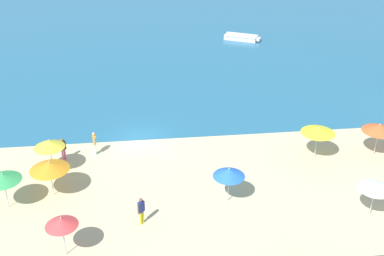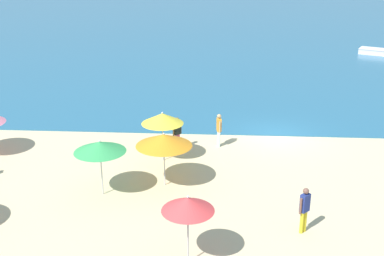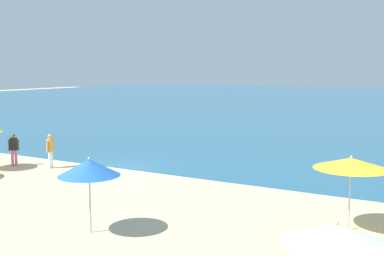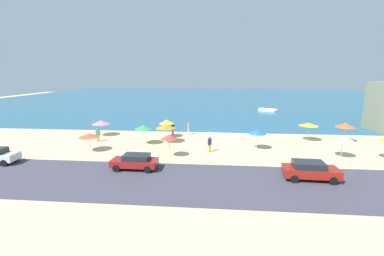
% 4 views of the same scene
% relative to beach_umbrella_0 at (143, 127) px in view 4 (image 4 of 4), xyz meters
% --- Properties ---
extents(ground_plane, '(160.00, 160.00, 0.00)m').
position_rel_beach_umbrella_0_xyz_m(ground_plane, '(8.13, 7.38, -2.19)').
color(ground_plane, beige).
extents(sea, '(150.00, 110.00, 0.05)m').
position_rel_beach_umbrella_0_xyz_m(sea, '(8.13, 62.38, -2.17)').
color(sea, '#256082').
rests_on(sea, ground_plane).
extents(coastal_road, '(80.00, 8.00, 0.06)m').
position_rel_beach_umbrella_0_xyz_m(coastal_road, '(8.13, -10.62, -2.16)').
color(coastal_road, '#44414E').
rests_on(coastal_road, ground_plane).
extents(beach_umbrella_0, '(2.18, 2.18, 2.49)m').
position_rel_beach_umbrella_0_xyz_m(beach_umbrella_0, '(0.00, 0.00, 0.00)').
color(beach_umbrella_0, '#B2B2B7').
rests_on(beach_umbrella_0, ground_plane).
extents(beach_umbrella_1, '(2.03, 2.03, 2.38)m').
position_rel_beach_umbrella_0_xyz_m(beach_umbrella_1, '(21.65, -3.20, -0.09)').
color(beach_umbrella_1, '#B2B2B7').
rests_on(beach_umbrella_1, ground_plane).
extents(beach_umbrella_2, '(2.39, 2.39, 2.44)m').
position_rel_beach_umbrella_0_xyz_m(beach_umbrella_2, '(20.55, 3.48, 0.00)').
color(beach_umbrella_2, '#B2B2B7').
rests_on(beach_umbrella_2, ground_plane).
extents(beach_umbrella_3, '(2.37, 2.37, 2.53)m').
position_rel_beach_umbrella_0_xyz_m(beach_umbrella_3, '(24.98, 3.39, 0.00)').
color(beach_umbrella_3, '#B2B2B7').
rests_on(beach_umbrella_3, ground_plane).
extents(beach_umbrella_4, '(1.97, 1.97, 2.44)m').
position_rel_beach_umbrella_0_xyz_m(beach_umbrella_4, '(13.45, -0.88, -0.09)').
color(beach_umbrella_4, '#B2B2B7').
rests_on(beach_umbrella_4, ground_plane).
extents(beach_umbrella_5, '(2.47, 2.47, 2.48)m').
position_rel_beach_umbrella_0_xyz_m(beach_umbrella_5, '(2.54, 1.02, -0.05)').
color(beach_umbrella_5, '#B2B2B7').
rests_on(beach_umbrella_5, ground_plane).
extents(beach_umbrella_6, '(2.05, 2.05, 2.54)m').
position_rel_beach_umbrella_0_xyz_m(beach_umbrella_6, '(2.16, 3.69, 0.01)').
color(beach_umbrella_6, '#B2B2B7').
rests_on(beach_umbrella_6, ground_plane).
extents(beach_umbrella_8, '(2.49, 2.49, 2.27)m').
position_rel_beach_umbrella_0_xyz_m(beach_umbrella_8, '(-7.11, 3.93, -0.26)').
color(beach_umbrella_8, '#B2B2B7').
rests_on(beach_umbrella_8, ground_plane).
extents(beach_umbrella_9, '(2.24, 2.24, 2.12)m').
position_rel_beach_umbrella_0_xyz_m(beach_umbrella_9, '(-5.24, -3.29, -0.34)').
color(beach_umbrella_9, '#B2B2B7').
rests_on(beach_umbrella_9, ground_plane).
extents(beach_umbrella_10, '(1.73, 1.73, 2.50)m').
position_rel_beach_umbrella_0_xyz_m(beach_umbrella_10, '(3.97, -4.57, 0.00)').
color(beach_umbrella_10, '#B2B2B7').
rests_on(beach_umbrella_10, ground_plane).
extents(bather_0, '(0.43, 0.43, 1.81)m').
position_rel_beach_umbrella_0_xyz_m(bather_0, '(8.08, -2.47, -1.18)').
color(bather_0, gold).
rests_on(bather_0, ground_plane).
extents(bather_1, '(0.57, 0.26, 1.72)m').
position_rel_beach_umbrella_0_xyz_m(bather_1, '(-6.24, 0.88, -1.23)').
color(bather_1, orange).
rests_on(bather_1, ground_plane).
extents(bather_2, '(0.43, 0.43, 1.75)m').
position_rel_beach_umbrella_0_xyz_m(bather_2, '(2.73, 5.16, -1.21)').
color(bather_2, pink).
rests_on(bather_2, ground_plane).
extents(bather_3, '(0.28, 0.56, 1.80)m').
position_rel_beach_umbrella_0_xyz_m(bather_3, '(4.89, 5.69, -1.18)').
color(bather_3, white).
rests_on(bather_3, ground_plane).
extents(parked_car_1, '(4.34, 2.07, 1.51)m').
position_rel_beach_umbrella_0_xyz_m(parked_car_1, '(16.40, -9.31, -1.34)').
color(parked_car_1, maroon).
rests_on(parked_car_1, coastal_road).
extents(parked_car_2, '(4.13, 1.85, 1.40)m').
position_rel_beach_umbrella_0_xyz_m(parked_car_2, '(1.49, -8.35, -1.39)').
color(parked_car_2, maroon).
rests_on(parked_car_2, coastal_road).
extents(skiff_nearshore, '(4.39, 3.15, 0.58)m').
position_rel_beach_umbrella_0_xyz_m(skiff_nearshore, '(20.77, 30.50, -1.85)').
color(skiff_nearshore, silver).
rests_on(skiff_nearshore, sea).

